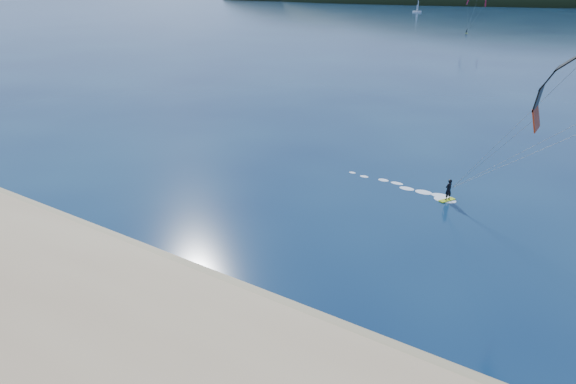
{
  "coord_description": "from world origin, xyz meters",
  "views": [
    {
      "loc": [
        20.97,
        -14.73,
        17.43
      ],
      "look_at": [
        4.83,
        10.0,
        5.0
      ],
      "focal_mm": 30.04,
      "sensor_mm": 36.0,
      "label": 1
    }
  ],
  "objects": [
    {
      "name": "wet_sand",
      "position": [
        0.0,
        4.5,
        0.05
      ],
      "size": [
        220.0,
        2.5,
        0.1
      ],
      "color": "#998759",
      "rests_on": "ground"
    },
    {
      "name": "kitesurfer_far",
      "position": [
        -30.65,
        207.09,
        11.9
      ],
      "size": [
        8.1,
        5.6,
        14.31
      ],
      "color": "#ACCC18",
      "rests_on": "ground"
    },
    {
      "name": "ground",
      "position": [
        0.0,
        0.0,
        0.0
      ],
      "size": [
        1800.0,
        1800.0,
        0.0
      ],
      "primitive_type": "plane",
      "color": "#071739",
      "rests_on": "ground"
    },
    {
      "name": "sailboat",
      "position": [
        -124.17,
        406.26,
        0.78
      ],
      "size": [
        7.42,
        4.75,
        10.51
      ],
      "color": "white",
      "rests_on": "ground"
    }
  ]
}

